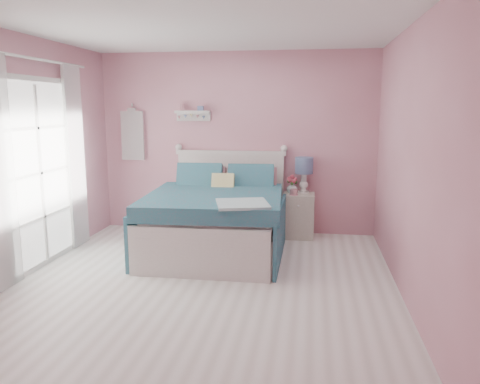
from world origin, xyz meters
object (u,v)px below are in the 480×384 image
(vase, at_px, (292,188))
(teacup, at_px, (294,192))
(table_lamp, at_px, (304,168))
(bed, at_px, (217,220))
(nightstand, at_px, (299,215))

(vase, bearing_deg, teacup, -77.17)
(table_lamp, bearing_deg, bed, -139.74)
(bed, xyz_separation_m, nightstand, (1.00, 0.80, -0.09))
(nightstand, bearing_deg, bed, -141.32)
(vase, bearing_deg, bed, -137.28)
(bed, distance_m, nightstand, 1.29)
(nightstand, bearing_deg, vase, 162.93)
(bed, height_order, vase, bed)
(teacup, bearing_deg, table_lamp, 58.26)
(bed, relative_size, nightstand, 3.38)
(bed, distance_m, teacup, 1.19)
(bed, xyz_separation_m, vase, (0.90, 0.83, 0.30))
(bed, relative_size, vase, 13.06)
(bed, bearing_deg, nightstand, 35.50)
(table_lamp, distance_m, teacup, 0.39)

